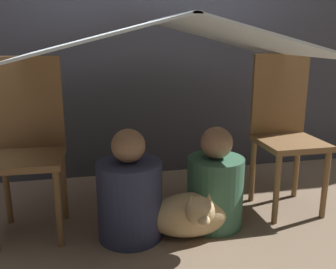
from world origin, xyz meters
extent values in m
plane|color=#7A6651|center=(0.00, 0.00, 0.00)|extent=(8.80, 8.80, 0.00)
cube|color=#3D3D47|center=(0.00, 1.04, 1.25)|extent=(7.00, 0.05, 2.50)
cylinder|color=brown|center=(-0.62, 0.00, 0.21)|extent=(0.04, 0.04, 0.43)
cylinder|color=brown|center=(-0.94, 0.33, 0.21)|extent=(0.04, 0.04, 0.43)
cylinder|color=brown|center=(-0.61, 0.33, 0.21)|extent=(0.04, 0.04, 0.43)
cube|color=brown|center=(-0.78, 0.17, 0.44)|extent=(0.39, 0.39, 0.04)
cube|color=brown|center=(-0.77, 0.34, 0.72)|extent=(0.38, 0.04, 0.52)
cylinder|color=brown|center=(0.62, 0.00, 0.21)|extent=(0.04, 0.04, 0.43)
cylinder|color=brown|center=(0.94, 0.01, 0.21)|extent=(0.04, 0.04, 0.43)
cylinder|color=brown|center=(0.61, 0.33, 0.21)|extent=(0.04, 0.04, 0.43)
cylinder|color=brown|center=(0.94, 0.33, 0.21)|extent=(0.04, 0.04, 0.43)
cube|color=brown|center=(0.78, 0.17, 0.44)|extent=(0.39, 0.39, 0.04)
cube|color=brown|center=(0.78, 0.34, 0.72)|extent=(0.38, 0.03, 0.52)
cube|color=silver|center=(-0.39, 0.17, 1.08)|extent=(0.78, 1.14, 0.21)
cube|color=silver|center=(0.39, 0.17, 1.08)|extent=(0.78, 1.14, 0.21)
cube|color=silver|center=(0.00, 0.17, 1.18)|extent=(0.04, 1.14, 0.01)
cylinder|color=#2D3351|center=(-0.24, 0.03, 0.22)|extent=(0.35, 0.35, 0.44)
sphere|color=#9E7556|center=(-0.24, 0.03, 0.53)|extent=(0.18, 0.18, 0.18)
cylinder|color=#38664C|center=(0.26, 0.06, 0.21)|extent=(0.33, 0.33, 0.42)
sphere|color=#9E7556|center=(0.26, 0.06, 0.51)|extent=(0.18, 0.18, 0.18)
ellipsoid|color=tan|center=(0.09, -0.03, 0.13)|extent=(0.47, 0.23, 0.25)
sphere|color=tan|center=(0.09, -0.21, 0.23)|extent=(0.15, 0.15, 0.15)
ellipsoid|color=tan|center=(0.09, -0.28, 0.22)|extent=(0.06, 0.08, 0.05)
cone|color=tan|center=(0.04, -0.21, 0.29)|extent=(0.05, 0.05, 0.07)
cone|color=tan|center=(0.13, -0.21, 0.29)|extent=(0.05, 0.05, 0.07)
camera|label=1|loc=(-0.43, -1.87, 1.09)|focal=40.00mm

